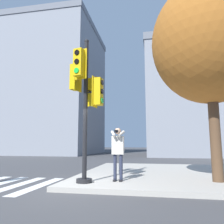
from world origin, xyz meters
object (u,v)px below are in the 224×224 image
object	(u,v)px
traffic_signal_pole	(86,93)
person_photographer	(118,149)
fire_hydrant	(121,165)
street_tree	(209,43)

from	to	relation	value
traffic_signal_pole	person_photographer	world-z (taller)	traffic_signal_pole
fire_hydrant	traffic_signal_pole	bearing A→B (deg)	-110.39
person_photographer	fire_hydrant	world-z (taller)	person_photographer
person_photographer	fire_hydrant	xyz separation A→B (m)	(-0.16, 1.75, -0.69)
street_tree	fire_hydrant	distance (m)	5.69
person_photographer	street_tree	xyz separation A→B (m)	(3.21, 0.46, 3.71)
traffic_signal_pole	street_tree	xyz separation A→B (m)	(4.20, 0.94, 1.86)
traffic_signal_pole	person_photographer	distance (m)	2.15
traffic_signal_pole	person_photographer	bearing A→B (deg)	26.09
person_photographer	street_tree	size ratio (longest dim) A/B	0.25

